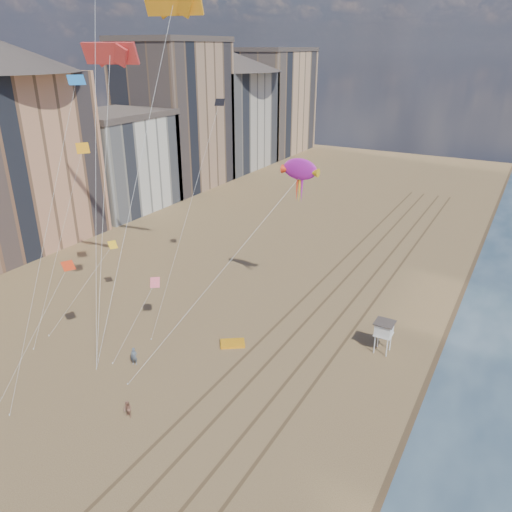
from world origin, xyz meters
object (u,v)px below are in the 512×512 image
Objects in this scene: lifeguard_stand at (384,329)px; kite_flyer_b at (128,410)px; show_kite at (300,170)px; grounded_kite at (233,343)px; kite_flyer_a at (134,356)px.

lifeguard_stand reaches higher than kite_flyer_b.
lifeguard_stand is 17.66m from show_kite.
grounded_kite is 0.09× the size of show_kite.
show_kite is at bearing 160.20° from lifeguard_stand.
kite_flyer_a reaches higher than kite_flyer_b.
lifeguard_stand is at bearing 64.96° from kite_flyer_b.
kite_flyer_b is (-14.82, -18.95, -1.76)m from lifeguard_stand.
kite_flyer_b is at bearing -74.61° from kite_flyer_a.
kite_flyer_a is 7.21m from kite_flyer_b.
show_kite reaches higher than kite_flyer_b.
lifeguard_stand is at bearing -19.80° from show_kite.
kite_flyer_a is (-6.12, -7.26, 0.74)m from grounded_kite.
kite_flyer_b reaches higher than grounded_kite.
kite_flyer_b is at bearing -132.00° from grounded_kite.
lifeguard_stand is 24.12m from kite_flyer_b.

